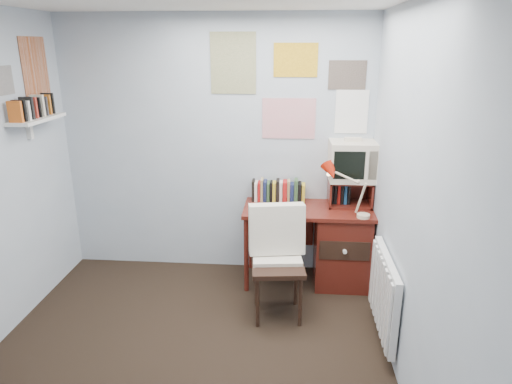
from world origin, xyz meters
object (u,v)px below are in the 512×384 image
desk_lamp (365,195)px  tv_riser (350,192)px  desk_chair (278,267)px  wall_shelf (37,119)px  crt_tv (352,159)px  desk (335,243)px  radiator (384,294)px

desk_lamp → tv_riser: desk_lamp is taller
desk_chair → wall_shelf: 2.36m
crt_tv → wall_shelf: bearing=-170.7°
desk → desk_chair: size_ratio=1.31×
desk_lamp → wall_shelf: 2.86m
desk_lamp → desk_chair: bearing=-145.4°
tv_riser → radiator: (0.17, -1.04, -0.47)m
desk_lamp → radiator: (0.08, -0.71, -0.55)m
desk → tv_riser: bearing=43.0°
crt_tv → tv_riser: bearing=-96.8°
desk → tv_riser: size_ratio=3.00×
crt_tv → radiator: (0.17, -1.06, -0.79)m
radiator → desk_lamp: bearing=96.6°
desk → tv_riser: tv_riser is taller
crt_tv → wall_shelf: wall_shelf is taller
radiator → tv_riser: bearing=99.3°
desk → desk_lamp: size_ratio=2.88×
desk_lamp → crt_tv: crt_tv is taller
desk_chair → radiator: desk_chair is taller
desk → radiator: 0.97m
desk → radiator: desk is taller
desk_lamp → wall_shelf: (-2.78, -0.16, 0.65)m
tv_riser → crt_tv: bearing=84.7°
tv_riser → wall_shelf: size_ratio=0.65×
desk_chair → desk_lamp: size_ratio=2.21×
desk → tv_riser: 0.51m
desk → desk_chair: 0.82m
desk_lamp → crt_tv: size_ratio=1.00×
radiator → wall_shelf: (-2.86, 0.55, 1.20)m
desk → crt_tv: 0.82m
desk_chair → desk_lamp: (0.74, 0.41, 0.51)m
desk_lamp → tv_riser: bearing=110.5°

